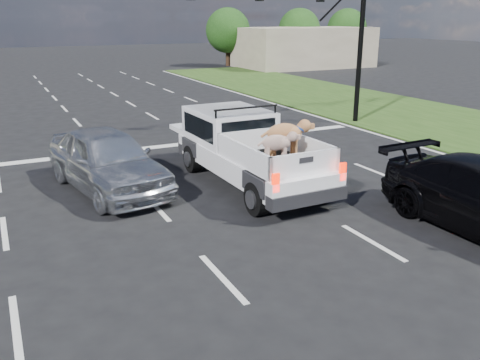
# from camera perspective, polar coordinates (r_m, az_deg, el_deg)

# --- Properties ---
(ground) EXTENTS (160.00, 160.00, 0.00)m
(ground) POSITION_cam_1_polar(r_m,az_deg,el_deg) (10.23, 7.08, -8.80)
(ground) COLOR black
(ground) RESTS_ON ground
(road_markings) EXTENTS (17.75, 60.00, 0.01)m
(road_markings) POSITION_cam_1_polar(r_m,az_deg,el_deg) (15.73, -6.02, 0.91)
(road_markings) COLOR silver
(road_markings) RESTS_ON ground
(traffic_signal) EXTENTS (9.11, 0.31, 7.00)m
(traffic_signal) POSITION_cam_1_polar(r_m,az_deg,el_deg) (21.88, 8.50, 18.12)
(traffic_signal) COLOR black
(traffic_signal) RESTS_ON ground
(building_right) EXTENTS (12.00, 7.00, 3.60)m
(building_right) POSITION_cam_1_polar(r_m,az_deg,el_deg) (49.73, 7.15, 14.57)
(building_right) COLOR #B6A88B
(building_right) RESTS_ON ground
(tree_far_d) EXTENTS (4.20, 4.20, 5.40)m
(tree_far_d) POSITION_cam_1_polar(r_m,az_deg,el_deg) (50.26, -1.38, 16.43)
(tree_far_d) COLOR #332114
(tree_far_d) RESTS_ON ground
(tree_far_e) EXTENTS (4.20, 4.20, 5.40)m
(tree_far_e) POSITION_cam_1_polar(r_m,az_deg,el_deg) (54.11, 6.66, 16.43)
(tree_far_e) COLOR #332114
(tree_far_e) RESTS_ON ground
(tree_far_f) EXTENTS (4.20, 4.20, 5.40)m
(tree_far_f) POSITION_cam_1_polar(r_m,az_deg,el_deg) (57.56, 11.91, 16.26)
(tree_far_f) COLOR #332114
(tree_far_f) RESTS_ON ground
(pickup_truck) EXTENTS (2.31, 5.90, 2.20)m
(pickup_truck) POSITION_cam_1_polar(r_m,az_deg,el_deg) (14.38, 0.79, 3.60)
(pickup_truck) COLOR black
(pickup_truck) RESTS_ON ground
(silver_sedan) EXTENTS (2.89, 5.30, 1.71)m
(silver_sedan) POSITION_cam_1_polar(r_m,az_deg,el_deg) (14.29, -14.68, 2.22)
(silver_sedan) COLOR silver
(silver_sedan) RESTS_ON ground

